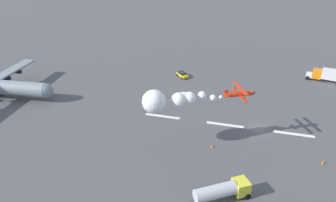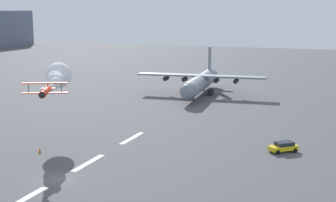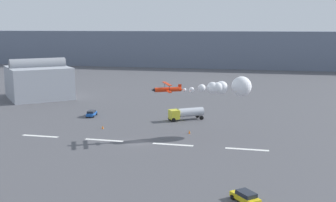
# 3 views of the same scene
# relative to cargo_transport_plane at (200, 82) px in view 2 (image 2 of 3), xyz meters

# --- Properties ---
(ground_plane) EXTENTS (440.00, 440.00, 0.00)m
(ground_plane) POSITION_rel_cargo_transport_plane_xyz_m (-63.74, -1.67, -3.23)
(ground_plane) COLOR #4C4C51
(ground_plane) RESTS_ON ground
(runway_stripe_2) EXTENTS (8.00, 0.90, 0.01)m
(runway_stripe_2) POSITION_rel_cargo_transport_plane_xyz_m (-70.79, -1.67, -3.22)
(runway_stripe_2) COLOR white
(runway_stripe_2) RESTS_ON ground
(runway_stripe_3) EXTENTS (8.00, 0.90, 0.01)m
(runway_stripe_3) POSITION_rel_cargo_transport_plane_xyz_m (-56.68, -1.67, -3.22)
(runway_stripe_3) COLOR white
(runway_stripe_3) RESTS_ON ground
(runway_stripe_4) EXTENTS (8.00, 0.90, 0.01)m
(runway_stripe_4) POSITION_rel_cargo_transport_plane_xyz_m (-42.58, -1.67, -3.22)
(runway_stripe_4) COLOR white
(runway_stripe_4) RESTS_ON ground
(cargo_transport_plane) EXTENTS (29.66, 31.73, 10.92)m
(cargo_transport_plane) POSITION_rel_cargo_transport_plane_xyz_m (0.00, 0.00, 0.00)
(cargo_transport_plane) COLOR gray
(cargo_transport_plane) RESTS_ON ground
(stunt_biplane_red) EXTENTS (19.55, 12.29, 4.23)m
(stunt_biplane_red) POSITION_rel_cargo_transport_plane_xyz_m (-47.24, 9.13, 6.78)
(stunt_biplane_red) COLOR red
(followme_car_yellow) EXTENTS (4.20, 4.41, 1.52)m
(followme_car_yellow) POSITION_rel_cargo_transport_plane_xyz_m (-41.75, -25.91, -2.41)
(followme_car_yellow) COLOR yellow
(followme_car_yellow) RESTS_ON ground
(traffic_cone_far) EXTENTS (0.44, 0.44, 0.75)m
(traffic_cone_far) POSITION_rel_cargo_transport_plane_xyz_m (-55.06, 7.38, -2.85)
(traffic_cone_far) COLOR orange
(traffic_cone_far) RESTS_ON ground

